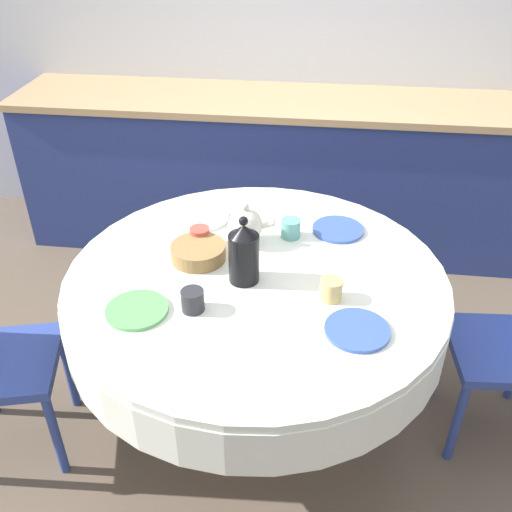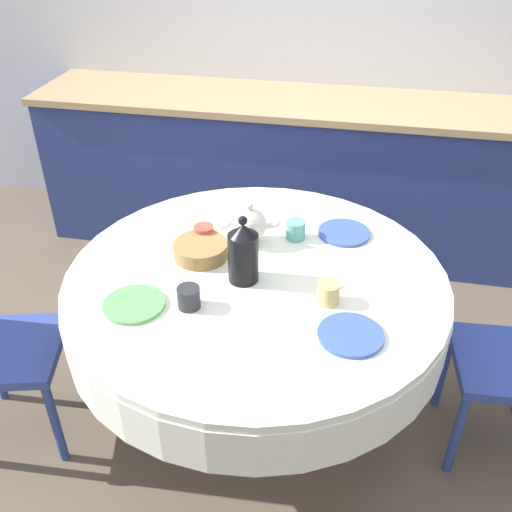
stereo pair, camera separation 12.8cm
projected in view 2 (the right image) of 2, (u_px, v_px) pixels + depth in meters
The scene contains 15 objects.
ground_plane at pixel (256, 415), 2.55m from camera, with size 12.00×12.00×0.00m, color brown.
wall_back at pixel (318, 21), 3.34m from camera, with size 7.00×0.05×2.60m.
kitchen_counter at pixel (304, 174), 3.52m from camera, with size 3.24×0.64×0.94m.
dining_table at pixel (256, 300), 2.18m from camera, with size 1.43×1.43×0.78m.
plate_near_left at pixel (134, 304), 1.96m from camera, with size 0.21×0.21×0.01m, color #5BA85B.
cup_near_left at pixel (189, 297), 1.94m from camera, with size 0.08×0.08×0.08m, color #28282D.
plate_near_right at pixel (350, 335), 1.82m from camera, with size 0.21×0.21×0.01m, color #3856AD.
cup_near_right at pixel (328, 293), 1.96m from camera, with size 0.08×0.08×0.08m, color #DBB766.
plate_far_left at pixel (211, 216), 2.46m from camera, with size 0.21×0.21×0.01m, color white.
cup_far_left at pixel (204, 235), 2.27m from camera, with size 0.08×0.08×0.08m, color #CC4C3D.
plate_far_right at pixel (344, 233), 2.35m from camera, with size 0.21×0.21×0.01m, color #3856AD.
cup_far_right at pixel (296, 230), 2.30m from camera, with size 0.08×0.08×0.08m, color #5BA39E.
coffee_carafe at pixel (243, 253), 2.03m from camera, with size 0.11×0.11×0.26m.
teapot at pixel (250, 225), 2.26m from camera, with size 0.19×0.14×0.18m.
bread_basket at pixel (201, 250), 2.20m from camera, with size 0.21×0.21×0.06m, color olive.
Camera 2 is at (0.34, -1.69, 2.01)m, focal length 40.00 mm.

